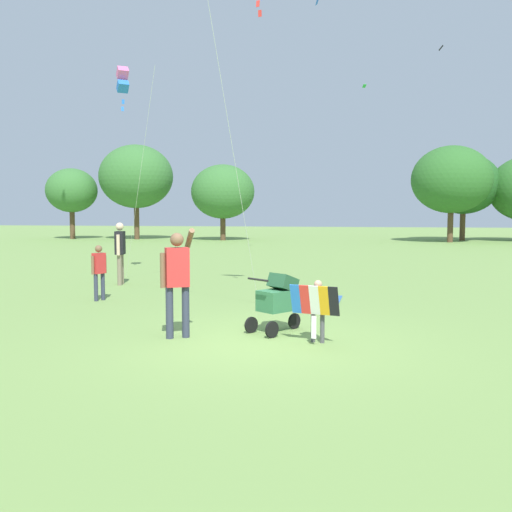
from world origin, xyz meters
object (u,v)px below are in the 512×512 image
object	(u,v)px
stroller	(278,297)
person_red_shirt	(99,268)
picnic_blanket	(311,299)
kite_orange_delta	(123,81)
person_adult_flyer	(177,275)
person_sitting_far	(120,248)
child_with_butterfly_kite	(317,305)

from	to	relation	value
stroller	person_red_shirt	size ratio (longest dim) A/B	0.80
person_red_shirt	picnic_blanket	size ratio (longest dim) A/B	0.94
person_red_shirt	picnic_blanket	distance (m)	5.02
kite_orange_delta	picnic_blanket	xyz separation A→B (m)	(6.02, -3.61, -6.05)
person_adult_flyer	kite_orange_delta	world-z (taller)	kite_orange_delta
person_red_shirt	person_sitting_far	distance (m)	2.85
person_sitting_far	picnic_blanket	size ratio (longest dim) A/B	1.27
person_adult_flyer	stroller	world-z (taller)	person_adult_flyer
stroller	picnic_blanket	distance (m)	3.75
child_with_butterfly_kite	picnic_blanket	xyz separation A→B (m)	(-0.36, 4.41, -0.61)
child_with_butterfly_kite	person_adult_flyer	distance (m)	2.35
kite_orange_delta	picnic_blanket	world-z (taller)	kite_orange_delta
person_sitting_far	picnic_blanket	bearing A→B (deg)	-18.66
person_adult_flyer	person_sitting_far	size ratio (longest dim) A/B	1.04
kite_orange_delta	person_sitting_far	world-z (taller)	kite_orange_delta
person_adult_flyer	kite_orange_delta	bearing A→B (deg)	116.94
stroller	person_sitting_far	bearing A→B (deg)	132.86
child_with_butterfly_kite	person_sitting_far	size ratio (longest dim) A/B	0.57
person_sitting_far	stroller	bearing A→B (deg)	-47.14
person_sitting_far	picnic_blanket	distance (m)	5.88
person_red_shirt	picnic_blanket	bearing A→B (deg)	10.66
child_with_butterfly_kite	kite_orange_delta	world-z (taller)	kite_orange_delta
stroller	picnic_blanket	size ratio (longest dim) A/B	0.75
person_red_shirt	person_adult_flyer	bearing A→B (deg)	-49.86
person_red_shirt	picnic_blanket	xyz separation A→B (m)	(4.88, 0.92, -0.76)
stroller	person_sitting_far	distance (m)	7.57
person_adult_flyer	child_with_butterfly_kite	bearing A→B (deg)	-0.43
person_adult_flyer	person_red_shirt	distance (m)	4.56
picnic_blanket	person_sitting_far	bearing A→B (deg)	161.34
person_adult_flyer	stroller	size ratio (longest dim) A/B	1.77
person_red_shirt	picnic_blanket	world-z (taller)	person_red_shirt
child_with_butterfly_kite	person_red_shirt	size ratio (longest dim) A/B	0.78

